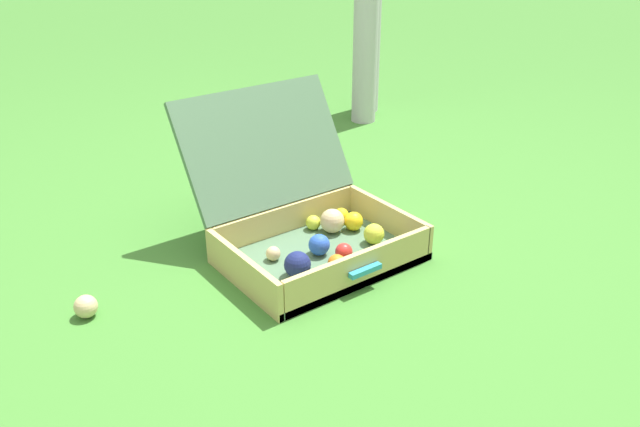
{
  "coord_description": "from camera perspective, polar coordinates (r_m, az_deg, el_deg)",
  "views": [
    {
      "loc": [
        -1.06,
        -1.42,
        1.04
      ],
      "look_at": [
        -0.0,
        0.01,
        0.17
      ],
      "focal_mm": 36.75,
      "sensor_mm": 36.0,
      "label": 1
    }
  ],
  "objects": [
    {
      "name": "ground_plane",
      "position": [
        2.06,
        0.17,
        -4.19
      ],
      "size": [
        16.0,
        16.0,
        0.0
      ],
      "primitive_type": "plane",
      "color": "#3D7A2D"
    },
    {
      "name": "open_suitcase",
      "position": [
        2.07,
        -1.23,
        -0.62
      ],
      "size": [
        0.58,
        0.65,
        0.47
      ],
      "color": "#4C7051",
      "rests_on": "ground"
    },
    {
      "name": "stray_ball_on_grass",
      "position": [
        1.9,
        -19.72,
        -7.63
      ],
      "size": [
        0.06,
        0.06,
        0.06
      ],
      "primitive_type": "sphere",
      "color": "#D1B784",
      "rests_on": "ground"
    }
  ]
}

